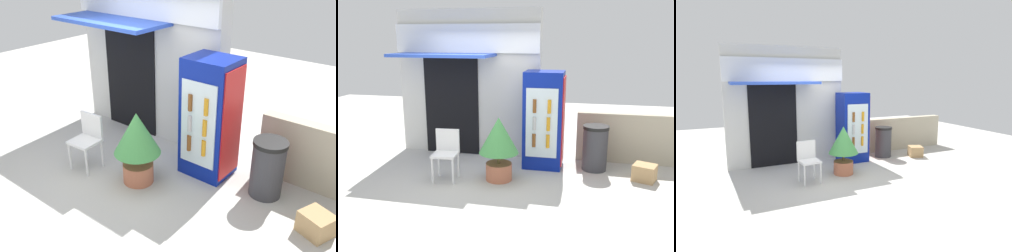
# 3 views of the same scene
# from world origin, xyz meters

# --- Properties ---
(ground) EXTENTS (16.00, 16.00, 0.00)m
(ground) POSITION_xyz_m (0.00, 0.00, 0.00)
(ground) COLOR beige
(storefront_building) EXTENTS (2.91, 1.16, 2.93)m
(storefront_building) POSITION_xyz_m (-0.57, 1.64, 1.51)
(storefront_building) COLOR silver
(storefront_building) RESTS_ON ground
(drink_cooler) EXTENTS (0.72, 0.66, 1.79)m
(drink_cooler) POSITION_xyz_m (1.06, 1.10, 0.90)
(drink_cooler) COLOR navy
(drink_cooler) RESTS_ON ground
(plastic_chair) EXTENTS (0.44, 0.42, 0.86)m
(plastic_chair) POSITION_xyz_m (-0.47, 0.09, 0.51)
(plastic_chair) COLOR white
(plastic_chair) RESTS_ON ground
(potted_plant_near_shop) EXTENTS (0.67, 0.67, 1.09)m
(potted_plant_near_shop) POSITION_xyz_m (0.41, 0.24, 0.68)
(potted_plant_near_shop) COLOR #BC6B4C
(potted_plant_near_shop) RESTS_ON ground
(trash_bin) EXTENTS (0.47, 0.47, 0.83)m
(trash_bin) POSITION_xyz_m (2.01, 1.11, 0.42)
(trash_bin) COLOR #38383D
(trash_bin) RESTS_ON ground
(stone_boundary_wall) EXTENTS (2.73, 0.23, 0.96)m
(stone_boundary_wall) POSITION_xyz_m (3.02, 1.68, 0.48)
(stone_boundary_wall) COLOR #B7AD93
(stone_boundary_wall) RESTS_ON ground
(cardboard_box) EXTENTS (0.45, 0.44, 0.28)m
(cardboard_box) POSITION_xyz_m (2.84, 0.74, 0.14)
(cardboard_box) COLOR tan
(cardboard_box) RESTS_ON ground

